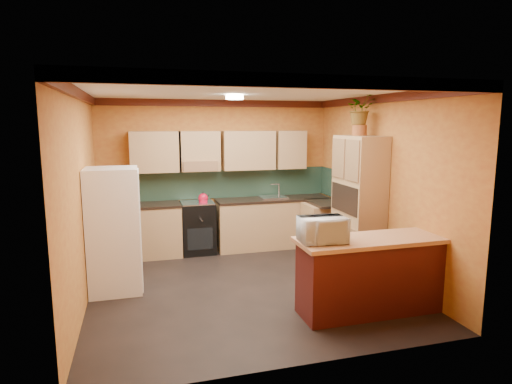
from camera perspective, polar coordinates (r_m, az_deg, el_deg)
room_shell at (r=6.06m, az=-1.96°, el=7.30°), size 4.24×4.24×2.72m
base_cabinets_back at (r=7.80m, az=-3.22°, el=-4.55°), size 3.65×0.60×0.88m
countertop_back at (r=7.70m, az=-3.25°, el=-1.22°), size 3.65×0.62×0.04m
stove at (r=7.69m, az=-7.79°, el=-4.70°), size 0.58×0.58×0.91m
kettle at (r=7.55m, az=-7.07°, el=-0.73°), size 0.19×0.19×0.18m
sink at (r=7.90m, az=2.25°, el=-0.70°), size 0.48×0.40×0.03m
base_cabinets_right at (r=7.72m, az=9.50°, el=-4.81°), size 0.60×0.80×0.88m
countertop_right at (r=7.62m, az=9.59°, el=-1.45°), size 0.62×0.80×0.04m
fridge at (r=6.12m, az=-18.41°, el=-4.87°), size 0.68×0.66×1.70m
pantry at (r=6.77m, az=13.48°, el=-1.61°), size 0.48×0.90×2.10m
fern_pot at (r=6.70m, az=13.63°, el=8.01°), size 0.22×0.22×0.16m
fern at (r=6.70m, az=13.74°, el=10.76°), size 0.45×0.39×0.49m
breakfast_bar at (r=5.47m, az=15.30°, el=-10.86°), size 1.80×0.55×0.88m
bar_top at (r=5.34m, az=15.51°, el=-6.15°), size 1.90×0.65×0.05m
microwave at (r=4.98m, az=8.85°, el=-4.98°), size 0.55×0.39×0.29m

